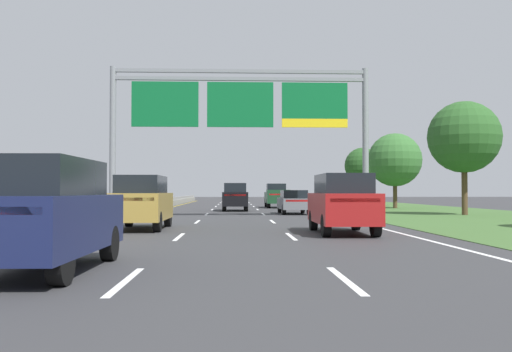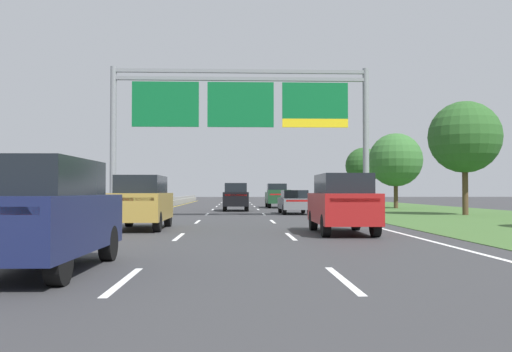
% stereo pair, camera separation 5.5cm
% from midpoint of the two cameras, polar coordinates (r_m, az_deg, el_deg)
% --- Properties ---
extents(ground_plane, '(220.00, 220.00, 0.00)m').
position_cam_midpoint_polar(ground_plane, '(33.96, -2.08, -4.10)').
color(ground_plane, '#333335').
extents(lane_striping, '(11.96, 106.00, 0.01)m').
position_cam_midpoint_polar(lane_striping, '(33.50, -2.08, -4.13)').
color(lane_striping, white).
rests_on(lane_striping, ground).
extents(grass_verge_right, '(14.00, 110.00, 0.02)m').
position_cam_midpoint_polar(grass_verge_right, '(36.71, 20.30, -3.80)').
color(grass_verge_right, '#3D602D').
rests_on(grass_verge_right, ground).
extents(median_barrier_concrete, '(0.60, 110.00, 0.85)m').
position_cam_midpoint_polar(median_barrier_concrete, '(34.58, -13.10, -3.43)').
color(median_barrier_concrete, gray).
rests_on(median_barrier_concrete, ground).
extents(overhead_sign_gantry, '(15.06, 0.42, 8.72)m').
position_cam_midpoint_polar(overhead_sign_gantry, '(32.48, -1.54, 6.73)').
color(overhead_sign_gantry, gray).
rests_on(overhead_sign_gantry, ground).
extents(pickup_truck_darkgreen, '(2.02, 5.41, 2.20)m').
position_cam_midpoint_polar(pickup_truck_darkgreen, '(50.91, 2.23, -2.05)').
color(pickup_truck_darkgreen, '#193D23').
rests_on(pickup_truck_darkgreen, ground).
extents(car_gold_left_lane_suv, '(1.90, 4.70, 2.11)m').
position_cam_midpoint_polar(car_gold_left_lane_suv, '(22.45, -11.52, -2.57)').
color(car_gold_left_lane_suv, '#A38438').
rests_on(car_gold_left_lane_suv, ground).
extents(car_red_right_lane_suv, '(1.96, 4.72, 2.11)m').
position_cam_midpoint_polar(car_red_right_lane_suv, '(20.07, 8.89, -2.71)').
color(car_red_right_lane_suv, maroon).
rests_on(car_red_right_lane_suv, ground).
extents(car_navy_left_lane_suv, '(1.98, 4.73, 2.11)m').
position_cam_midpoint_polar(car_navy_left_lane_suv, '(11.14, -20.87, -3.57)').
color(car_navy_left_lane_suv, '#161E47').
rests_on(car_navy_left_lane_suv, ground).
extents(car_grey_right_lane_sedan, '(1.88, 4.42, 1.57)m').
position_cam_midpoint_polar(car_grey_right_lane_sedan, '(36.88, 3.98, -2.63)').
color(car_grey_right_lane_sedan, slate).
rests_on(car_grey_right_lane_sedan, ground).
extents(car_black_centre_lane_suv, '(1.91, 4.70, 2.11)m').
position_cam_midpoint_polar(car_black_centre_lane_suv, '(42.64, -2.06, -2.11)').
color(car_black_centre_lane_suv, black).
rests_on(car_black_centre_lane_suv, ground).
extents(roadside_tree_mid, '(4.51, 4.51, 7.16)m').
position_cam_midpoint_polar(roadside_tree_mid, '(37.35, 20.65, 3.74)').
color(roadside_tree_mid, '#4C3823').
rests_on(roadside_tree_mid, ground).
extents(roadside_tree_far, '(4.65, 4.65, 6.56)m').
position_cam_midpoint_polar(roadside_tree_far, '(50.01, 14.15, 1.61)').
color(roadside_tree_far, '#4C3823').
rests_on(roadside_tree_far, ground).
extents(roadside_tree_distant, '(3.99, 3.99, 6.33)m').
position_cam_midpoint_polar(roadside_tree_distant, '(62.73, 10.99, 1.04)').
color(roadside_tree_distant, '#4C3823').
rests_on(roadside_tree_distant, ground).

